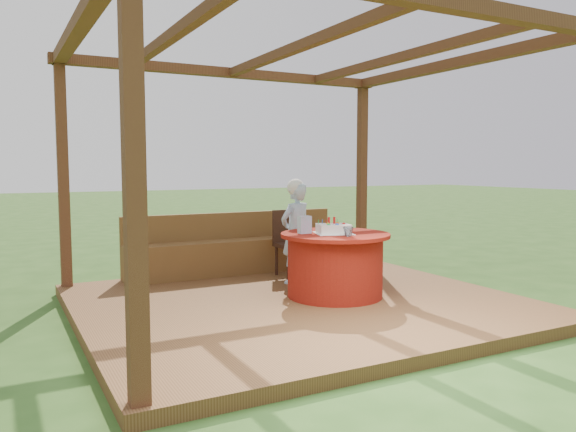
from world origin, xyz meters
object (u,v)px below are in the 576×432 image
object	(u,v)px
bench	(237,253)
chair	(291,240)
elderly_woman	(296,231)
gift_bag	(305,225)
birthday_cake	(334,229)
table	(335,264)
drinking_glass	(348,232)

from	to	relation	value
bench	chair	size ratio (longest dim) A/B	3.51
bench	elderly_woman	xyz separation A→B (m)	(0.37, -0.96, 0.38)
chair	gift_bag	distance (m)	1.27
chair	elderly_woman	size ratio (longest dim) A/B	0.67
bench	birthday_cake	bearing A→B (deg)	-77.75
chair	birthday_cake	xyz separation A→B (m)	(-0.16, -1.30, 0.29)
table	drinking_glass	xyz separation A→B (m)	(-0.03, -0.30, 0.39)
elderly_woman	birthday_cake	bearing A→B (deg)	-89.00
birthday_cake	drinking_glass	xyz separation A→B (m)	(0.00, -0.28, -0.00)
table	drinking_glass	world-z (taller)	drinking_glass
drinking_glass	chair	bearing A→B (deg)	84.21
chair	drinking_glass	size ratio (longest dim) A/B	7.91
bench	gift_bag	world-z (taller)	gift_bag
birthday_cake	drinking_glass	distance (m)	0.28
gift_bag	drinking_glass	xyz separation A→B (m)	(0.28, -0.44, -0.04)
elderly_woman	chair	bearing A→B (deg)	69.23
chair	bench	bearing A→B (deg)	138.59
birthday_cake	drinking_glass	size ratio (longest dim) A/B	4.46
bench	gift_bag	bearing A→B (deg)	-85.93
bench	drinking_glass	xyz separation A→B (m)	(0.39, -2.07, 0.48)
table	elderly_woman	bearing A→B (deg)	93.41
table	elderly_woman	world-z (taller)	elderly_woman
chair	gift_bag	world-z (taller)	gift_bag
gift_bag	elderly_woman	bearing A→B (deg)	70.05
chair	drinking_glass	distance (m)	1.62
gift_bag	table	bearing A→B (deg)	-23.36
bench	table	world-z (taller)	bench
table	drinking_glass	bearing A→B (deg)	-95.92
table	birthday_cake	world-z (taller)	birthday_cake
bench	elderly_woman	world-z (taller)	elderly_woman
elderly_woman	gift_bag	world-z (taller)	elderly_woman
birthday_cake	gift_bag	world-z (taller)	gift_bag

